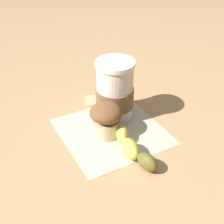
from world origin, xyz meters
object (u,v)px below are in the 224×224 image
at_px(muffin, 107,119).
at_px(sugar_packet, 92,100).
at_px(banana, 132,148).
at_px(coffee_cup, 115,92).

xyz_separation_m(muffin, sugar_packet, (-0.14, 0.05, -0.04)).
height_order(banana, sugar_packet, banana).
height_order(muffin, sugar_packet, muffin).
distance_m(coffee_cup, banana, 0.16).
relative_size(muffin, banana, 0.51).
distance_m(coffee_cup, sugar_packet, 0.12).
xyz_separation_m(muffin, banana, (0.09, 0.01, -0.03)).
bearing_deg(coffee_cup, muffin, -49.07).
bearing_deg(sugar_packet, coffee_cup, 6.26).
bearing_deg(coffee_cup, banana, -20.93).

